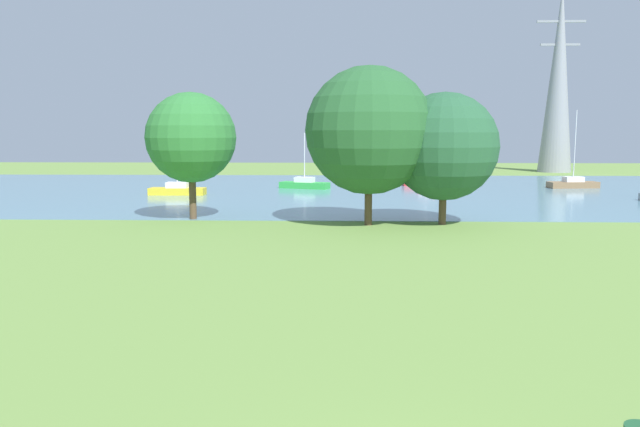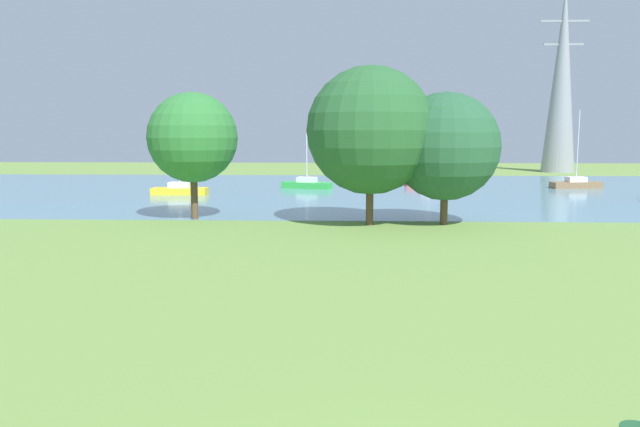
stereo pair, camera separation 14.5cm
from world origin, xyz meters
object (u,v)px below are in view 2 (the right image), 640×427
object	(u,v)px
sailboat_red	(429,181)
sailboat_yellow	(180,190)
tree_west_far	(193,138)
sailboat_brown	(576,183)
sailboat_green	(307,184)
electricity_pylon	(562,79)
tree_east_near	(370,130)
tree_mid_shore	(446,147)

from	to	relation	value
sailboat_red	sailboat_yellow	xyz separation A→B (m)	(-22.95, -10.19, -0.01)
sailboat_yellow	tree_west_far	xyz separation A→B (m)	(4.91, -14.80, 4.62)
sailboat_brown	sailboat_green	size ratio (longest dim) A/B	1.41
tree_west_far	sailboat_brown	bearing A→B (deg)	35.28
electricity_pylon	sailboat_yellow	bearing A→B (deg)	-143.31
sailboat_red	tree_east_near	size ratio (longest dim) A/B	0.79
sailboat_yellow	tree_west_far	size ratio (longest dim) A/B	0.85
sailboat_brown	sailboat_yellow	xyz separation A→B (m)	(-36.85, -7.80, -0.01)
sailboat_brown	sailboat_red	world-z (taller)	sailboat_brown
sailboat_red	tree_west_far	distance (m)	31.16
sailboat_brown	sailboat_red	bearing A→B (deg)	170.27
tree_mid_shore	sailboat_red	bearing A→B (deg)	84.12
tree_mid_shore	electricity_pylon	size ratio (longest dim) A/B	0.31
sailboat_brown	sailboat_red	size ratio (longest dim) A/B	1.03
sailboat_yellow	electricity_pylon	distance (m)	55.40
tree_east_near	tree_mid_shore	xyz separation A→B (m)	(4.40, 0.38, -0.93)
sailboat_brown	tree_east_near	xyz separation A→B (m)	(-21.06, -24.72, 5.05)
electricity_pylon	sailboat_red	bearing A→B (deg)	-132.70
sailboat_red	tree_mid_shore	size ratio (longest dim) A/B	0.95
sailboat_yellow	sailboat_red	bearing A→B (deg)	23.94
sailboat_yellow	electricity_pylon	world-z (taller)	electricity_pylon
tree_east_near	tree_mid_shore	size ratio (longest dim) A/B	1.19
tree_east_near	electricity_pylon	world-z (taller)	electricity_pylon
tree_west_far	electricity_pylon	bearing A→B (deg)	50.78
tree_mid_shore	electricity_pylon	bearing A→B (deg)	64.63
sailboat_green	electricity_pylon	distance (m)	43.37
sailboat_brown	electricity_pylon	size ratio (longest dim) A/B	0.30
sailboat_green	tree_mid_shore	xyz separation A→B (m)	(9.49, -22.98, 4.15)
sailboat_red	sailboat_yellow	world-z (taller)	sailboat_red
sailboat_green	sailboat_yellow	world-z (taller)	sailboat_yellow
sailboat_green	sailboat_red	bearing A→B (deg)	17.00
sailboat_red	sailboat_brown	bearing A→B (deg)	-9.73
sailboat_red	sailboat_yellow	distance (m)	25.11
sailboat_green	sailboat_yellow	bearing A→B (deg)	-148.94
sailboat_yellow	tree_mid_shore	bearing A→B (deg)	-39.31
tree_west_far	sailboat_green	bearing A→B (deg)	74.75
tree_mid_shore	sailboat_yellow	bearing A→B (deg)	140.69
sailboat_yellow	electricity_pylon	xyz separation A→B (m)	(43.36, 32.31, 12.03)
sailboat_red	tree_mid_shore	xyz separation A→B (m)	(-2.75, -26.73, 4.12)
electricity_pylon	tree_west_far	bearing A→B (deg)	-129.22
sailboat_yellow	tree_west_far	world-z (taller)	tree_west_far
sailboat_green	sailboat_red	xyz separation A→B (m)	(12.25, 3.74, 0.02)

